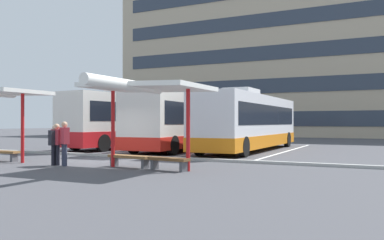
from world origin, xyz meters
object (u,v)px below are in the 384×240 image
object	(u,v)px
waiting_passenger_0	(57,141)
waiting_passenger_2	(55,142)
coach_bus_0	(139,121)
waiting_shelter_1	(145,88)
bench_2	(169,161)
coach_bus_1	(186,122)
coach_bus_2	(250,123)
bench_1	(129,158)
waiting_passenger_1	(64,140)

from	to	relation	value
waiting_passenger_0	waiting_passenger_2	distance (m)	0.07
waiting_passenger_0	waiting_passenger_2	bearing A→B (deg)	-147.61
coach_bus_0	waiting_passenger_2	size ratio (longest dim) A/B	8.01
waiting_shelter_1	waiting_passenger_0	size ratio (longest dim) A/B	3.08
bench_2	coach_bus_1	bearing A→B (deg)	113.76
coach_bus_2	waiting_passenger_0	xyz separation A→B (m)	(-4.24, -11.28, -0.72)
coach_bus_1	bench_1	size ratio (longest dim) A/B	6.34
coach_bus_0	waiting_passenger_2	bearing A→B (deg)	-72.53
bench_1	waiting_passenger_1	xyz separation A→B (m)	(-2.54, -0.67, 0.65)
waiting_shelter_1	waiting_passenger_1	xyz separation A→B (m)	(-3.44, -0.30, -1.88)
coach_bus_0	waiting_shelter_1	distance (m)	13.41
bench_1	waiting_passenger_1	world-z (taller)	waiting_passenger_1
coach_bus_2	bench_2	size ratio (longest dim) A/B	7.79
coach_bus_2	bench_1	bearing A→B (deg)	-96.84
coach_bus_2	waiting_passenger_2	size ratio (longest dim) A/B	7.88
coach_bus_2	bench_2	distance (m)	10.96
waiting_shelter_1	waiting_passenger_1	bearing A→B (deg)	-175.04
waiting_passenger_0	waiting_passenger_2	xyz separation A→B (m)	(-0.06, -0.04, -0.03)
coach_bus_2	waiting_passenger_1	bearing A→B (deg)	-108.67
waiting_passenger_1	bench_2	bearing A→B (deg)	5.76
bench_1	coach_bus_0	bearing A→B (deg)	121.68
coach_bus_1	bench_2	distance (m)	11.18
coach_bus_0	waiting_shelter_1	bearing A→B (deg)	-55.86
waiting_passenger_1	bench_1	bearing A→B (deg)	14.71
coach_bus_1	waiting_passenger_1	xyz separation A→B (m)	(0.13, -10.59, -0.72)
waiting_shelter_1	bench_1	world-z (taller)	waiting_shelter_1
waiting_passenger_2	coach_bus_0	bearing A→B (deg)	107.47
waiting_shelter_1	bench_2	size ratio (longest dim) A/B	3.12
bench_2	waiting_passenger_2	bearing A→B (deg)	-174.72
coach_bus_1	coach_bus_2	world-z (taller)	coach_bus_1
bench_2	coach_bus_0	bearing A→B (deg)	127.56
waiting_passenger_0	coach_bus_2	bearing A→B (deg)	69.39
waiting_shelter_1	waiting_passenger_0	xyz separation A→B (m)	(-3.86, -0.27, -1.94)
coach_bus_2	waiting_passenger_2	bearing A→B (deg)	-110.80
coach_bus_1	coach_bus_2	distance (m)	4.01
coach_bus_2	waiting_shelter_1	xyz separation A→B (m)	(-0.38, -11.01, 1.22)
bench_1	coach_bus_1	bearing A→B (deg)	105.06
waiting_shelter_1	bench_1	distance (m)	2.72
waiting_passenger_1	waiting_passenger_0	bearing A→B (deg)	176.15
waiting_shelter_1	waiting_passenger_2	bearing A→B (deg)	-175.53
coach_bus_0	coach_bus_2	xyz separation A→B (m)	(7.88, -0.05, -0.09)
coach_bus_0	bench_2	size ratio (longest dim) A/B	7.92
bench_2	waiting_passenger_2	xyz separation A→B (m)	(-4.82, -0.45, 0.57)
waiting_shelter_1	waiting_passenger_1	size ratio (longest dim) A/B	2.93
waiting_passenger_1	coach_bus_1	bearing A→B (deg)	90.68
waiting_passenger_0	waiting_passenger_1	world-z (taller)	waiting_passenger_1
bench_1	waiting_passenger_2	world-z (taller)	waiting_passenger_2
coach_bus_0	waiting_passenger_0	size ratio (longest dim) A/B	7.80
waiting_passenger_0	waiting_passenger_1	xyz separation A→B (m)	(0.42, -0.03, 0.06)
bench_1	bench_2	bearing A→B (deg)	-7.27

